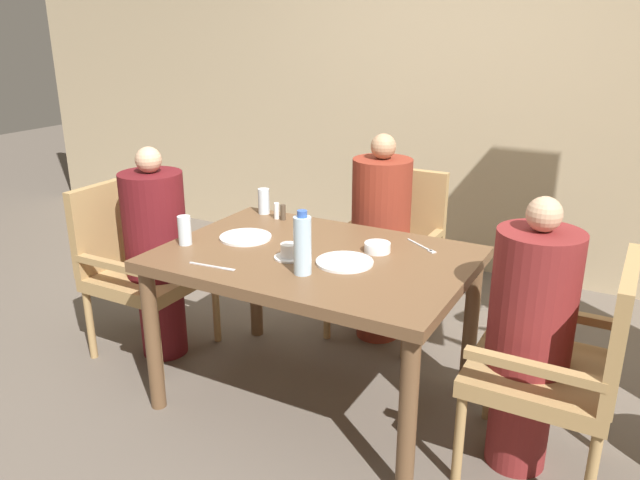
{
  "coord_description": "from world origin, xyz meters",
  "views": [
    {
      "loc": [
        1.26,
        -2.26,
        1.72
      ],
      "look_at": [
        0.0,
        0.05,
        0.79
      ],
      "focal_mm": 35.0,
      "sensor_mm": 36.0,
      "label": 1
    }
  ],
  "objects_px": {
    "bowl_small": "(377,247)",
    "chair_far_side": "(390,245)",
    "teacup_with_saucer": "(289,252)",
    "water_bottle": "(302,245)",
    "chair_left_side": "(138,261)",
    "plate_main_left": "(246,237)",
    "plate_main_right": "(345,262)",
    "glass_tall_near": "(185,230)",
    "diner_in_right_chair": "(529,335)",
    "diner_in_left_chair": "(157,252)",
    "diner_in_far_chair": "(380,237)",
    "chair_right_side": "(566,361)",
    "glass_tall_mid": "(264,201)"
  },
  "relations": [
    {
      "from": "chair_far_side",
      "to": "plate_main_left",
      "type": "relative_size",
      "value": 3.74
    },
    {
      "from": "glass_tall_near",
      "to": "bowl_small",
      "type": "bearing_deg",
      "value": 22.14
    },
    {
      "from": "chair_far_side",
      "to": "water_bottle",
      "type": "distance_m",
      "value": 1.16
    },
    {
      "from": "chair_far_side",
      "to": "bowl_small",
      "type": "height_order",
      "value": "chair_far_side"
    },
    {
      "from": "plate_main_left",
      "to": "teacup_with_saucer",
      "type": "xyz_separation_m",
      "value": [
        0.32,
        -0.12,
        0.02
      ]
    },
    {
      "from": "diner_in_right_chair",
      "to": "plate_main_right",
      "type": "height_order",
      "value": "diner_in_right_chair"
    },
    {
      "from": "chair_far_side",
      "to": "chair_left_side",
      "type": "bearing_deg",
      "value": -140.89
    },
    {
      "from": "plate_main_left",
      "to": "water_bottle",
      "type": "bearing_deg",
      "value": -28.36
    },
    {
      "from": "diner_in_right_chair",
      "to": "diner_in_far_chair",
      "type": "bearing_deg",
      "value": 141.89
    },
    {
      "from": "chair_right_side",
      "to": "teacup_with_saucer",
      "type": "xyz_separation_m",
      "value": [
        -1.16,
        -0.1,
        0.26
      ]
    },
    {
      "from": "glass_tall_mid",
      "to": "water_bottle",
      "type": "bearing_deg",
      "value": -46.15
    },
    {
      "from": "chair_left_side",
      "to": "diner_in_far_chair",
      "type": "height_order",
      "value": "diner_in_far_chair"
    },
    {
      "from": "diner_in_far_chair",
      "to": "plate_main_left",
      "type": "xyz_separation_m",
      "value": [
        -0.39,
        -0.72,
        0.15
      ]
    },
    {
      "from": "bowl_small",
      "to": "chair_far_side",
      "type": "bearing_deg",
      "value": 107.77
    },
    {
      "from": "diner_in_right_chair",
      "to": "teacup_with_saucer",
      "type": "relative_size",
      "value": 8.49
    },
    {
      "from": "diner_in_right_chair",
      "to": "glass_tall_mid",
      "type": "xyz_separation_m",
      "value": [
        -1.48,
        0.41,
        0.23
      ]
    },
    {
      "from": "glass_tall_mid",
      "to": "diner_in_left_chair",
      "type": "bearing_deg",
      "value": -134.71
    },
    {
      "from": "diner_in_right_chair",
      "to": "teacup_with_saucer",
      "type": "distance_m",
      "value": 1.04
    },
    {
      "from": "chair_left_side",
      "to": "chair_right_side",
      "type": "xyz_separation_m",
      "value": [
        2.17,
        0.0,
        0.0
      ]
    },
    {
      "from": "diner_in_right_chair",
      "to": "teacup_with_saucer",
      "type": "height_order",
      "value": "diner_in_right_chair"
    },
    {
      "from": "diner_in_left_chair",
      "to": "chair_far_side",
      "type": "height_order",
      "value": "diner_in_left_chair"
    },
    {
      "from": "chair_left_side",
      "to": "glass_tall_mid",
      "type": "distance_m",
      "value": 0.75
    },
    {
      "from": "diner_in_far_chair",
      "to": "bowl_small",
      "type": "xyz_separation_m",
      "value": [
        0.23,
        -0.58,
        0.16
      ]
    },
    {
      "from": "water_bottle",
      "to": "plate_main_left",
      "type": "bearing_deg",
      "value": 151.64
    },
    {
      "from": "teacup_with_saucer",
      "to": "water_bottle",
      "type": "bearing_deg",
      "value": -41.49
    },
    {
      "from": "teacup_with_saucer",
      "to": "plate_main_right",
      "type": "bearing_deg",
      "value": 14.14
    },
    {
      "from": "chair_right_side",
      "to": "glass_tall_mid",
      "type": "distance_m",
      "value": 1.7
    },
    {
      "from": "chair_right_side",
      "to": "water_bottle",
      "type": "bearing_deg",
      "value": -167.6
    },
    {
      "from": "chair_left_side",
      "to": "chair_right_side",
      "type": "relative_size",
      "value": 1.0
    },
    {
      "from": "bowl_small",
      "to": "glass_tall_near",
      "type": "bearing_deg",
      "value": -157.86
    },
    {
      "from": "chair_right_side",
      "to": "diner_in_right_chair",
      "type": "distance_m",
      "value": 0.16
    },
    {
      "from": "teacup_with_saucer",
      "to": "water_bottle",
      "type": "relative_size",
      "value": 0.5
    },
    {
      "from": "glass_tall_near",
      "to": "diner_in_far_chair",
      "type": "bearing_deg",
      "value": 57.42
    },
    {
      "from": "teacup_with_saucer",
      "to": "glass_tall_near",
      "type": "distance_m",
      "value": 0.52
    },
    {
      "from": "chair_left_side",
      "to": "diner_in_left_chair",
      "type": "relative_size",
      "value": 0.81
    },
    {
      "from": "plate_main_right",
      "to": "glass_tall_near",
      "type": "bearing_deg",
      "value": -169.69
    },
    {
      "from": "chair_right_side",
      "to": "plate_main_left",
      "type": "relative_size",
      "value": 3.74
    },
    {
      "from": "chair_left_side",
      "to": "diner_in_far_chair",
      "type": "xyz_separation_m",
      "value": [
        1.08,
        0.74,
        0.09
      ]
    },
    {
      "from": "diner_in_left_chair",
      "to": "diner_in_far_chair",
      "type": "height_order",
      "value": "diner_in_far_chair"
    },
    {
      "from": "chair_left_side",
      "to": "bowl_small",
      "type": "height_order",
      "value": "chair_left_side"
    },
    {
      "from": "diner_in_far_chair",
      "to": "chair_left_side",
      "type": "bearing_deg",
      "value": -145.75
    },
    {
      "from": "bowl_small",
      "to": "water_bottle",
      "type": "height_order",
      "value": "water_bottle"
    },
    {
      "from": "glass_tall_near",
      "to": "teacup_with_saucer",
      "type": "bearing_deg",
      "value": 8.5
    },
    {
      "from": "diner_in_far_chair",
      "to": "diner_in_right_chair",
      "type": "relative_size",
      "value": 1.03
    },
    {
      "from": "chair_left_side",
      "to": "water_bottle",
      "type": "bearing_deg",
      "value": -10.98
    },
    {
      "from": "water_bottle",
      "to": "diner_in_right_chair",
      "type": "bearing_deg",
      "value": 14.35
    },
    {
      "from": "chair_left_side",
      "to": "bowl_small",
      "type": "bearing_deg",
      "value": 6.72
    },
    {
      "from": "chair_left_side",
      "to": "chair_far_side",
      "type": "xyz_separation_m",
      "value": [
        1.08,
        0.88,
        0.0
      ]
    },
    {
      "from": "diner_in_left_chair",
      "to": "plate_main_right",
      "type": "relative_size",
      "value": 4.61
    },
    {
      "from": "bowl_small",
      "to": "glass_tall_mid",
      "type": "bearing_deg",
      "value": 161.91
    }
  ]
}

